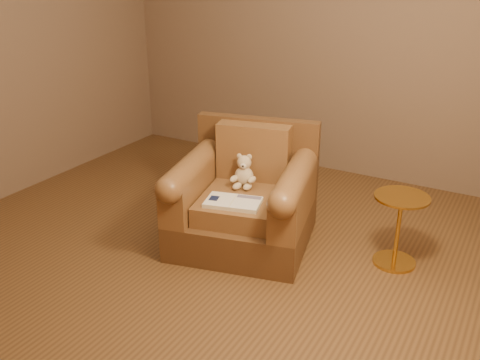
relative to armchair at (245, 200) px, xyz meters
The scene contains 6 objects.
floor 0.50m from the armchair, 124.48° to the right, with size 4.00×4.00×0.00m, color brown.
room 1.44m from the armchair, 124.48° to the right, with size 4.02×4.02×2.71m.
armchair is the anchor object (origin of this frame).
teddy_bear 0.19m from the armchair, 124.70° to the left, with size 0.18×0.21×0.25m.
guidebook 0.27m from the armchair, 79.23° to the right, with size 0.42×0.31×0.03m.
side_table 1.09m from the armchair, 11.65° to the left, with size 0.37×0.37×0.51m.
Camera 1 is at (1.94, -2.78, 1.97)m, focal length 40.00 mm.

